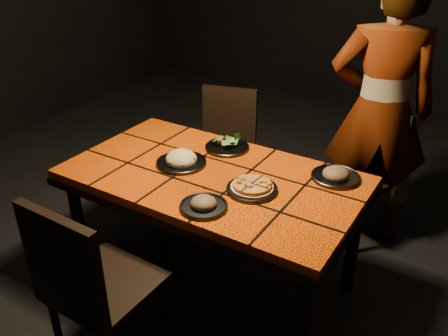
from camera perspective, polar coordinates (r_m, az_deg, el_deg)
The scene contains 11 objects.
room_shell at distance 2.32m, azimuth -1.58°, elevation 15.74°, with size 6.04×7.04×3.08m.
dining_table at distance 2.63m, azimuth -1.35°, elevation -2.19°, with size 1.62×0.92×0.75m.
chair_near at distance 2.24m, azimuth -16.00°, elevation -13.10°, with size 0.45×0.45×0.98m.
chair_far_left at distance 3.50m, azimuth 0.20°, elevation 3.15°, with size 0.50×0.50×0.90m.
chair_far_right at distance 3.32m, azimuth 16.95°, elevation 0.43°, with size 0.53×0.53×0.91m.
diner at distance 3.15m, azimuth 18.27°, elevation 6.44°, with size 0.66×0.43×1.81m, color brown.
plate_pizza at distance 2.43m, azimuth 3.39°, elevation -2.38°, with size 0.27×0.27×0.04m.
plate_pasta at distance 2.69m, azimuth -5.16°, elevation 0.96°, with size 0.29×0.29×0.09m.
plate_salad at distance 2.86m, azimuth 0.38°, elevation 2.82°, with size 0.27×0.27×0.07m.
plate_mushroom_a at distance 2.29m, azimuth -2.48°, elevation -4.37°, with size 0.23×0.23×0.08m.
plate_mushroom_b at distance 2.60m, azimuth 13.31°, elevation -0.77°, with size 0.26×0.26×0.09m.
Camera 1 is at (1.25, -1.89, 2.00)m, focal length 38.00 mm.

